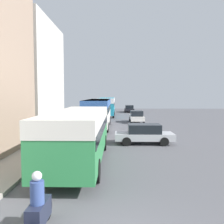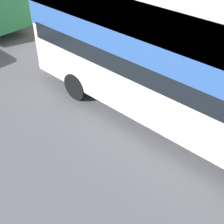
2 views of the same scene
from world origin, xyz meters
The scene contains 9 objects.
building_far_terrace centered at (-9.17, 19.38, 5.36)m, with size 5.93×9.86×10.72m.
bus_lead centered at (-1.94, 8.03, 1.84)m, with size 2.61×9.83×2.81m.
bus_following centered at (-2.00, 22.08, 2.02)m, with size 2.52×10.66×3.12m.
bus_third_in_line centered at (-1.64, 37.20, 2.01)m, with size 2.61×11.16×3.10m.
motorcycle_behind_lead centered at (-1.97, 1.06, 0.68)m, with size 0.38×2.24×1.73m.
car_crossing centered at (2.12, 13.32, 0.77)m, with size 4.34×1.93×1.48m.
car_far_curb centered at (2.69, 27.67, 0.80)m, with size 1.82×4.26×1.56m.
car_distant centered at (2.65, 46.75, 0.77)m, with size 1.93×4.53×1.47m.
pedestrian_near_curb centered at (-4.96, 29.59, 1.04)m, with size 0.40×0.40×1.76m.
Camera 1 is at (0.08, -5.20, 3.68)m, focal length 40.00 mm.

